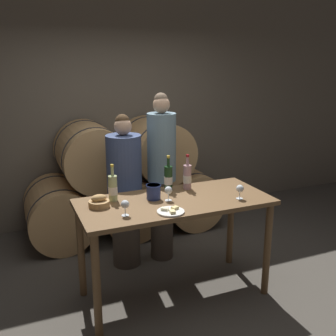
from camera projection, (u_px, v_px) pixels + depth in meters
ground_plane at (174, 293)px, 3.67m from camera, size 10.00×10.00×0.00m
stone_wall_back at (110, 100)px, 5.10m from camera, size 10.00×0.12×3.20m
barrel_stack at (125, 183)px, 4.85m from camera, size 2.39×0.90×1.41m
tasting_table at (175, 213)px, 3.45m from camera, size 1.68×0.75×0.93m
person_left at (125, 192)px, 3.99m from camera, size 0.35×0.35×1.60m
person_right at (162, 176)px, 4.11m from camera, size 0.30×0.30×1.79m
wine_bottle_red at (168, 178)px, 3.64m from camera, size 0.08×0.08×0.33m
wine_bottle_white at (113, 188)px, 3.37m from camera, size 0.08×0.08×0.32m
wine_bottle_rose at (187, 177)px, 3.68m from camera, size 0.08×0.08×0.33m
blue_crock at (154, 191)px, 3.42m from camera, size 0.13×0.13×0.13m
bread_basket at (99, 202)px, 3.25m from camera, size 0.17×0.17×0.11m
cheese_plate at (171, 211)px, 3.13m from camera, size 0.22×0.22×0.04m
wine_glass_far_left at (125, 205)px, 3.05m from camera, size 0.07×0.07×0.13m
wine_glass_left at (168, 191)px, 3.38m from camera, size 0.07×0.07×0.13m
wine_glass_center at (240, 189)px, 3.42m from camera, size 0.07×0.07×0.13m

